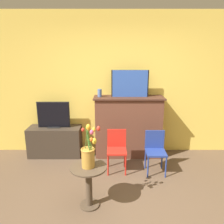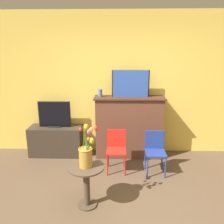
{
  "view_description": "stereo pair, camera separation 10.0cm",
  "coord_description": "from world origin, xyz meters",
  "px_view_note": "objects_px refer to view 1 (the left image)",
  "views": [
    {
      "loc": [
        -0.14,
        -2.08,
        1.93
      ],
      "look_at": [
        -0.13,
        1.24,
        1.05
      ],
      "focal_mm": 35.0,
      "sensor_mm": 36.0,
      "label": 1
    },
    {
      "loc": [
        -0.04,
        -2.08,
        1.93
      ],
      "look_at": [
        -0.13,
        1.24,
        1.05
      ],
      "focal_mm": 35.0,
      "sensor_mm": 36.0,
      "label": 2
    }
  ],
  "objects_px": {
    "painting": "(129,84)",
    "tv_monitor": "(53,115)",
    "chair_red": "(116,147)",
    "chair_blue": "(155,149)",
    "vase_tulips": "(88,154)"
  },
  "relations": [
    {
      "from": "painting",
      "to": "chair_blue",
      "type": "distance_m",
      "value": 1.25
    },
    {
      "from": "chair_red",
      "to": "chair_blue",
      "type": "bearing_deg",
      "value": -5.13
    },
    {
      "from": "tv_monitor",
      "to": "chair_blue",
      "type": "distance_m",
      "value": 1.97
    },
    {
      "from": "chair_red",
      "to": "tv_monitor",
      "type": "bearing_deg",
      "value": 154.52
    },
    {
      "from": "vase_tulips",
      "to": "painting",
      "type": "bearing_deg",
      "value": 67.88
    },
    {
      "from": "chair_red",
      "to": "vase_tulips",
      "type": "bearing_deg",
      "value": -111.42
    },
    {
      "from": "chair_red",
      "to": "painting",
      "type": "bearing_deg",
      "value": 66.75
    },
    {
      "from": "painting",
      "to": "tv_monitor",
      "type": "bearing_deg",
      "value": -179.37
    },
    {
      "from": "tv_monitor",
      "to": "vase_tulips",
      "type": "bearing_deg",
      "value": -61.47
    },
    {
      "from": "chair_blue",
      "to": "vase_tulips",
      "type": "distance_m",
      "value": 1.38
    },
    {
      "from": "painting",
      "to": "chair_red",
      "type": "height_order",
      "value": "painting"
    },
    {
      "from": "tv_monitor",
      "to": "chair_red",
      "type": "height_order",
      "value": "tv_monitor"
    },
    {
      "from": "painting",
      "to": "tv_monitor",
      "type": "distance_m",
      "value": 1.55
    },
    {
      "from": "painting",
      "to": "chair_red",
      "type": "relative_size",
      "value": 0.97
    },
    {
      "from": "painting",
      "to": "chair_blue",
      "type": "bearing_deg",
      "value": -58.47
    }
  ]
}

